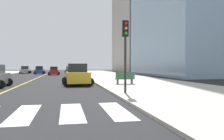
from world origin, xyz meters
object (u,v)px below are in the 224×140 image
(park_bench, at_px, (125,78))
(car_black_sixth, at_px, (71,70))
(car_yellow_fourth, at_px, (77,75))
(car_red_fifth, at_px, (54,71))
(car_blue_second, at_px, (40,70))
(car_silver_third, at_px, (25,70))
(traffic_light_near_corner, at_px, (125,42))
(car_green_seventh, at_px, (69,70))

(park_bench, bearing_deg, car_black_sixth, 8.97)
(car_black_sixth, distance_m, park_bench, 35.23)
(car_yellow_fourth, distance_m, car_red_fifth, 26.77)
(car_blue_second, height_order, car_red_fifth, car_blue_second)
(car_silver_third, relative_size, park_bench, 2.22)
(car_red_fifth, height_order, traffic_light_near_corner, traffic_light_near_corner)
(car_red_fifth, relative_size, traffic_light_near_corner, 0.85)
(car_green_seventh, relative_size, park_bench, 2.21)
(car_silver_third, bearing_deg, traffic_light_near_corner, -73.91)
(car_black_sixth, distance_m, car_green_seventh, 8.42)
(car_blue_second, height_order, traffic_light_near_corner, traffic_light_near_corner)
(car_silver_third, xyz_separation_m, car_black_sixth, (10.92, -4.12, -0.04))
(car_red_fifth, distance_m, park_bench, 29.31)
(car_green_seventh, bearing_deg, car_red_fifth, 78.49)
(car_green_seventh, xyz_separation_m, park_bench, (4.50, -43.40, -0.14))
(car_yellow_fourth, distance_m, park_bench, 4.68)
(car_yellow_fourth, bearing_deg, car_silver_third, -75.75)
(car_red_fifth, bearing_deg, car_yellow_fourth, 96.38)
(car_blue_second, height_order, car_black_sixth, car_blue_second)
(car_red_fifth, bearing_deg, traffic_light_near_corner, 98.65)
(car_silver_third, height_order, car_black_sixth, car_silver_third)
(car_silver_third, xyz_separation_m, car_yellow_fourth, (10.77, -37.40, 0.12))
(car_black_sixth, bearing_deg, traffic_light_near_corner, 93.33)
(car_silver_third, bearing_deg, car_red_fifth, -56.03)
(car_blue_second, distance_m, car_silver_third, 5.47)
(car_yellow_fourth, xyz_separation_m, car_red_fifth, (-3.45, 26.55, -0.17))
(car_silver_third, xyz_separation_m, traffic_light_near_corner, (13.35, -46.20, 2.50))
(car_green_seventh, bearing_deg, car_yellow_fourth, 91.00)
(car_red_fifth, relative_size, park_bench, 2.12)
(car_silver_third, xyz_separation_m, car_green_seventh, (10.62, 4.30, -0.01))
(car_green_seventh, bearing_deg, traffic_light_near_corner, 93.89)
(car_red_fifth, relative_size, car_black_sixth, 1.00)
(park_bench, bearing_deg, car_red_fifth, 17.57)
(car_silver_third, bearing_deg, car_yellow_fourth, -73.96)
(car_green_seventh, relative_size, traffic_light_near_corner, 0.89)
(car_black_sixth, bearing_deg, car_blue_second, -1.06)
(car_blue_second, xyz_separation_m, car_yellow_fourth, (7.02, -33.41, 0.12))
(car_silver_third, relative_size, traffic_light_near_corner, 0.89)
(car_red_fifth, distance_m, traffic_light_near_corner, 35.95)
(car_black_sixth, relative_size, traffic_light_near_corner, 0.85)
(car_yellow_fourth, bearing_deg, park_bench, 156.75)
(car_blue_second, bearing_deg, car_black_sixth, -3.00)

